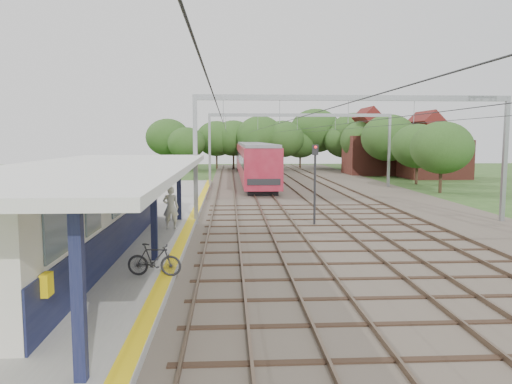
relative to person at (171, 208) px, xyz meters
name	(u,v)px	position (x,y,z in m)	size (l,w,h in m)	color
ground	(360,329)	(6.03, -12.19, -1.38)	(160.00, 160.00, 0.00)	#2D4C1E
ballast_bed	(314,193)	(10.03, 17.81, -1.33)	(18.00, 90.00, 0.10)	#473D33
platform	(147,226)	(-1.47, 1.81, -1.21)	(5.00, 52.00, 0.35)	gray
yellow_stripe	(190,222)	(0.78, 1.81, -1.03)	(0.45, 52.00, 0.01)	yellow
station_building	(77,210)	(-2.85, -5.19, 0.66)	(3.41, 18.00, 3.40)	beige
canopy	(99,169)	(-1.74, -6.19, 2.26)	(6.40, 20.00, 3.44)	#111536
rail_tracks	(285,192)	(7.53, 17.81, -1.21)	(11.80, 88.00, 0.15)	brown
catenary_system	(318,127)	(9.42, 13.09, 4.13)	(17.22, 88.00, 7.00)	gray
tree_band	(280,137)	(9.87, 44.93, 3.54)	(31.72, 30.88, 8.82)	#382619
house_near	(434,153)	(27.03, 33.81, 1.60)	(7.00, 6.12, 7.89)	brown
house_far	(377,150)	(22.03, 39.81, 1.85)	(8.00, 6.12, 8.66)	brown
person	(171,208)	(0.00, 0.00, 0.00)	(0.75, 0.50, 2.07)	beige
bicycle	(154,260)	(0.43, -8.32, -0.51)	(0.49, 1.74, 1.05)	black
train	(252,159)	(5.53, 34.13, 0.89)	(3.12, 38.82, 4.08)	black
signal_post	(315,175)	(7.38, 2.30, 1.37)	(0.32, 0.28, 4.36)	black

